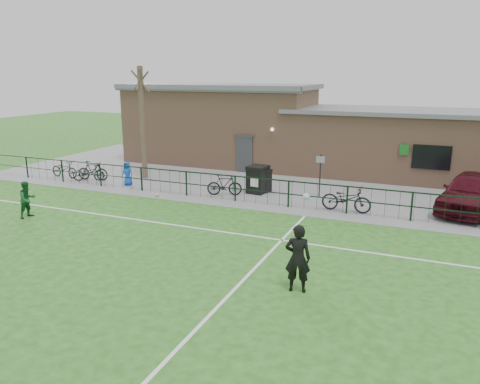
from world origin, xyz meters
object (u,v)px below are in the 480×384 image
at_px(bicycle_b, 93,171).
at_px(car_maroon, 471,192).
at_px(spectator_child, 127,174).
at_px(wheelie_bin_left, 261,182).
at_px(bicycle_e, 346,199).
at_px(bare_tree, 143,124).
at_px(outfield_player, 27,199).
at_px(ball_ground, 157,195).
at_px(sign_post, 320,176).
at_px(bicycle_c, 88,173).
at_px(bicycle_a, 64,169).
at_px(wheelie_bin_right, 258,180).
at_px(bicycle_d, 224,185).

bearing_deg(bicycle_b, car_maroon, -95.91).
height_order(bicycle_b, spectator_child, spectator_child).
relative_size(wheelie_bin_left, bicycle_e, 0.51).
xyz_separation_m(bare_tree, car_maroon, (16.19, -0.11, -2.16)).
relative_size(spectator_child, outfield_player, 0.83).
bearing_deg(car_maroon, bicycle_e, -140.86).
bearing_deg(car_maroon, ball_ground, -151.28).
xyz_separation_m(sign_post, bicycle_c, (-12.20, -1.57, -0.56)).
xyz_separation_m(bicycle_b, ball_ground, (5.07, -1.63, -0.44)).
bearing_deg(bicycle_a, bicycle_c, -90.63).
height_order(wheelie_bin_left, wheelie_bin_right, wheelie_bin_right).
height_order(sign_post, bicycle_e, sign_post).
bearing_deg(spectator_child, bicycle_a, 171.71).
height_order(car_maroon, bicycle_d, car_maroon).
bearing_deg(bicycle_a, bare_tree, -64.75).
bearing_deg(spectator_child, wheelie_bin_right, 4.00).
bearing_deg(wheelie_bin_right, sign_post, 17.32).
bearing_deg(car_maroon, outfield_player, -139.08).
distance_m(outfield_player, ball_ground, 5.61).
height_order(wheelie_bin_left, bicycle_c, wheelie_bin_left).
bearing_deg(bicycle_e, sign_post, 41.57).
relative_size(wheelie_bin_left, car_maroon, 0.22).
bearing_deg(car_maroon, bicycle_d, -155.64).
xyz_separation_m(bicycle_e, spectator_child, (-11.23, 0.35, 0.07)).
bearing_deg(bicycle_e, car_maroon, -63.83).
height_order(wheelie_bin_left, sign_post, sign_post).
bearing_deg(sign_post, bicycle_c, -172.66).
bearing_deg(bicycle_a, sign_post, -80.55).
height_order(sign_post, outfield_player, sign_post).
distance_m(car_maroon, bicycle_e, 5.21).
relative_size(wheelie_bin_right, bicycle_e, 0.60).
height_order(bare_tree, ball_ground, bare_tree).
height_order(bicycle_a, spectator_child, spectator_child).
relative_size(bicycle_a, ball_ground, 9.04).
bearing_deg(bicycle_d, bicycle_b, 69.35).
relative_size(bicycle_c, ball_ground, 8.37).
bearing_deg(bicycle_b, bicycle_c, 130.22).
bearing_deg(sign_post, bicycle_b, -173.41).
xyz_separation_m(wheelie_bin_right, car_maroon, (9.28, 0.58, 0.20)).
relative_size(wheelie_bin_left, outfield_player, 0.71).
bearing_deg(bicycle_b, bicycle_e, -103.01).
bearing_deg(bicycle_c, bicycle_e, -115.79).
height_order(wheelie_bin_right, sign_post, sign_post).
relative_size(sign_post, ball_ground, 10.03).
xyz_separation_m(bicycle_e, ball_ground, (-8.59, -1.04, -0.46)).
xyz_separation_m(bicycle_b, bicycle_d, (7.86, -0.14, -0.02)).
relative_size(car_maroon, bicycle_d, 2.92).
relative_size(sign_post, bicycle_d, 1.21).
height_order(bicycle_c, bicycle_e, bicycle_e).
height_order(bare_tree, bicycle_b, bare_tree).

